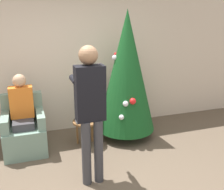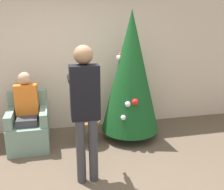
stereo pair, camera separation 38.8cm
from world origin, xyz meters
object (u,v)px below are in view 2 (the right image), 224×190
(armchair, at_px, (29,128))
(person_standing, at_px, (85,103))
(christmas_tree, at_px, (131,72))
(side_stool, at_px, (88,123))
(person_seated, at_px, (27,107))

(armchair, relative_size, person_standing, 0.51)
(christmas_tree, bearing_deg, side_stool, -172.34)
(christmas_tree, bearing_deg, armchair, 178.93)
(person_standing, distance_m, side_stool, 1.24)
(person_seated, xyz_separation_m, person_standing, (0.82, -1.13, 0.38))
(side_stool, bearing_deg, armchair, 172.09)
(side_stool, bearing_deg, christmas_tree, 7.66)
(armchair, relative_size, side_stool, 2.08)
(christmas_tree, relative_size, person_standing, 1.25)
(christmas_tree, distance_m, person_standing, 1.46)
(side_stool, bearing_deg, person_standing, -98.73)
(armchair, height_order, side_stool, armchair)
(person_seated, bearing_deg, christmas_tree, -0.35)
(person_standing, xyz_separation_m, side_stool, (0.16, 1.02, -0.70))
(christmas_tree, height_order, side_stool, christmas_tree)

